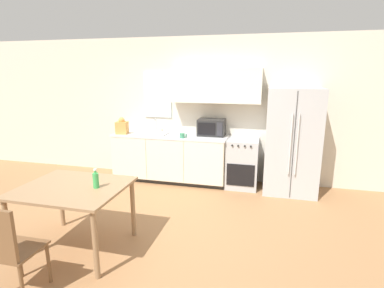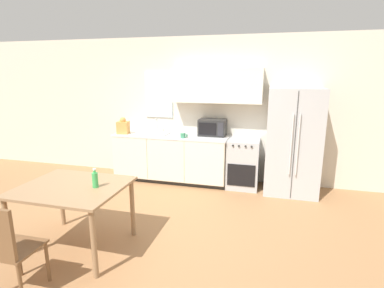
{
  "view_description": "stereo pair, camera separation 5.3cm",
  "coord_description": "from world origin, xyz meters",
  "px_view_note": "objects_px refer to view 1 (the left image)",
  "views": [
    {
      "loc": [
        1.37,
        -3.49,
        2.03
      ],
      "look_at": [
        0.36,
        0.52,
        1.05
      ],
      "focal_mm": 28.0,
      "sensor_mm": 36.0,
      "label": 1
    },
    {
      "loc": [
        1.42,
        -3.48,
        2.03
      ],
      "look_at": [
        0.36,
        0.52,
        1.05
      ],
      "focal_mm": 28.0,
      "sensor_mm": 36.0,
      "label": 2
    }
  ],
  "objects_px": {
    "oven_range": "(242,163)",
    "coffee_mug": "(183,136)",
    "microwave": "(212,127)",
    "dining_chair_near": "(7,246)",
    "drink_bottle": "(96,180)",
    "dining_table": "(73,194)",
    "refrigerator": "(292,141)"
  },
  "relations": [
    {
      "from": "oven_range",
      "to": "coffee_mug",
      "type": "relative_size",
      "value": 6.74
    },
    {
      "from": "microwave",
      "to": "dining_chair_near",
      "type": "distance_m",
      "value": 3.72
    },
    {
      "from": "coffee_mug",
      "to": "dining_chair_near",
      "type": "relative_size",
      "value": 0.14
    },
    {
      "from": "coffee_mug",
      "to": "drink_bottle",
      "type": "height_order",
      "value": "drink_bottle"
    },
    {
      "from": "dining_chair_near",
      "to": "dining_table",
      "type": "bearing_deg",
      "value": 84.77
    },
    {
      "from": "dining_table",
      "to": "dining_chair_near",
      "type": "height_order",
      "value": "dining_chair_near"
    },
    {
      "from": "refrigerator",
      "to": "coffee_mug",
      "type": "height_order",
      "value": "refrigerator"
    },
    {
      "from": "dining_chair_near",
      "to": "drink_bottle",
      "type": "relative_size",
      "value": 4.19
    },
    {
      "from": "oven_range",
      "to": "dining_table",
      "type": "distance_m",
      "value": 3.05
    },
    {
      "from": "coffee_mug",
      "to": "oven_range",
      "type": "bearing_deg",
      "value": 12.78
    },
    {
      "from": "dining_table",
      "to": "microwave",
      "type": "bearing_deg",
      "value": 66.87
    },
    {
      "from": "drink_bottle",
      "to": "dining_chair_near",
      "type": "bearing_deg",
      "value": -111.32
    },
    {
      "from": "refrigerator",
      "to": "dining_chair_near",
      "type": "xyz_separation_m",
      "value": [
        -2.61,
        -3.33,
        -0.36
      ]
    },
    {
      "from": "microwave",
      "to": "dining_chair_near",
      "type": "height_order",
      "value": "microwave"
    },
    {
      "from": "oven_range",
      "to": "drink_bottle",
      "type": "xyz_separation_m",
      "value": [
        -1.43,
        -2.48,
        0.43
      ]
    },
    {
      "from": "microwave",
      "to": "dining_chair_near",
      "type": "bearing_deg",
      "value": -108.76
    },
    {
      "from": "dining_table",
      "to": "drink_bottle",
      "type": "relative_size",
      "value": 5.27
    },
    {
      "from": "oven_range",
      "to": "dining_table",
      "type": "relative_size",
      "value": 0.75
    },
    {
      "from": "drink_bottle",
      "to": "dining_table",
      "type": "bearing_deg",
      "value": -173.37
    },
    {
      "from": "coffee_mug",
      "to": "dining_table",
      "type": "bearing_deg",
      "value": -106.09
    },
    {
      "from": "coffee_mug",
      "to": "drink_bottle",
      "type": "xyz_separation_m",
      "value": [
        -0.37,
        -2.24,
        -0.08
      ]
    },
    {
      "from": "coffee_mug",
      "to": "dining_chair_near",
      "type": "xyz_separation_m",
      "value": [
        -0.72,
        -3.14,
        -0.41
      ]
    },
    {
      "from": "dining_chair_near",
      "to": "drink_bottle",
      "type": "xyz_separation_m",
      "value": [
        0.35,
        0.9,
        0.33
      ]
    },
    {
      "from": "oven_range",
      "to": "microwave",
      "type": "distance_m",
      "value": 0.86
    },
    {
      "from": "refrigerator",
      "to": "oven_range",
      "type": "bearing_deg",
      "value": 176.46
    },
    {
      "from": "oven_range",
      "to": "dining_chair_near",
      "type": "distance_m",
      "value": 3.82
    },
    {
      "from": "refrigerator",
      "to": "dining_chair_near",
      "type": "bearing_deg",
      "value": -128.04
    },
    {
      "from": "oven_range",
      "to": "dining_table",
      "type": "height_order",
      "value": "oven_range"
    },
    {
      "from": "oven_range",
      "to": "coffee_mug",
      "type": "xyz_separation_m",
      "value": [
        -1.06,
        -0.24,
        0.5
      ]
    },
    {
      "from": "refrigerator",
      "to": "dining_table",
      "type": "bearing_deg",
      "value": -135.89
    },
    {
      "from": "refrigerator",
      "to": "microwave",
      "type": "xyz_separation_m",
      "value": [
        -1.42,
        0.15,
        0.15
      ]
    },
    {
      "from": "coffee_mug",
      "to": "refrigerator",
      "type": "bearing_deg",
      "value": 5.71
    }
  ]
}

